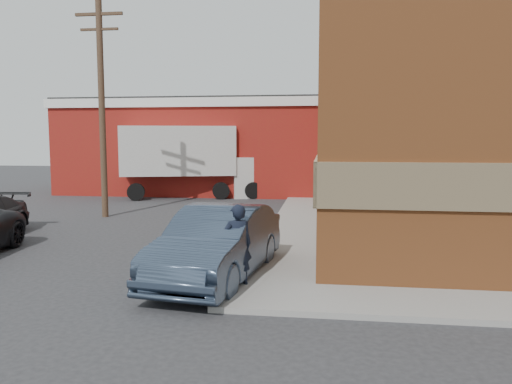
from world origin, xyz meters
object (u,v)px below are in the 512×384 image
at_px(warehouse, 203,146).
at_px(man, 237,244).
at_px(utility_pole, 102,103).
at_px(box_truck, 193,157).
at_px(sedan, 218,243).

xyz_separation_m(warehouse, man, (5.80, -20.25, -1.81)).
xyz_separation_m(utility_pole, box_truck, (1.89, 7.21, -2.47)).
height_order(utility_pole, sedan, utility_pole).
xyz_separation_m(man, sedan, (-0.60, 0.75, -0.16)).
xyz_separation_m(warehouse, box_truck, (0.39, -3.79, -0.53)).
relative_size(sedan, box_truck, 0.62).
relative_size(utility_pole, man, 5.08).
bearing_deg(box_truck, utility_pole, -120.26).
bearing_deg(sedan, warehouse, 112.89).
relative_size(warehouse, sedan, 3.16).
bearing_deg(utility_pole, box_truck, 75.34).
distance_m(warehouse, box_truck, 3.85).
distance_m(man, sedan, 0.97).
height_order(utility_pole, man, utility_pole).
bearing_deg(sedan, utility_pole, 136.20).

